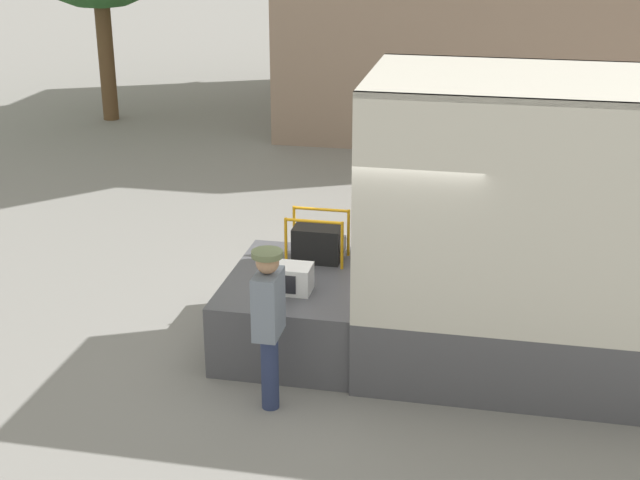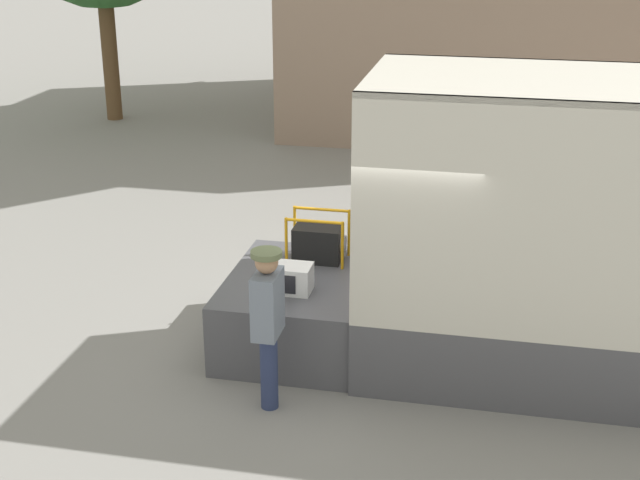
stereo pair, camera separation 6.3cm
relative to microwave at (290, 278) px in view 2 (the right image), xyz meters
name	(u,v)px [view 2 (the right image)]	position (x,y,z in m)	size (l,w,h in m)	color
ground_plane	(365,347)	(0.79, 0.40, -0.98)	(160.00, 160.00, 0.00)	gray
tailgate_deck	(298,309)	(0.00, 0.40, -0.56)	(1.59, 2.10, 0.82)	#4C4C51
microwave	(290,278)	(0.00, 0.00, 0.00)	(0.48, 0.35, 0.31)	white
portable_generator	(320,243)	(0.13, 0.95, 0.07)	(0.71, 0.47, 0.58)	black
worker_person	(268,313)	(0.04, -1.07, 0.08)	(0.31, 0.44, 1.72)	navy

